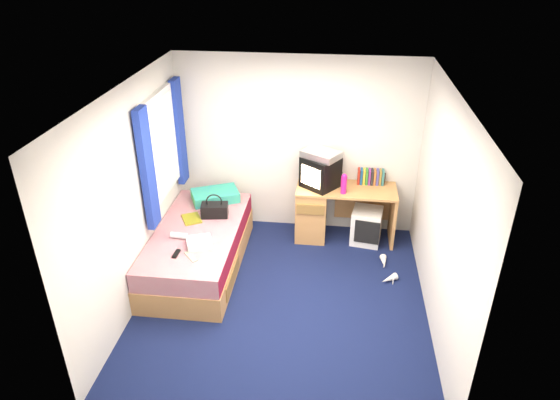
# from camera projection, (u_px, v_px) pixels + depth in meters

# --- Properties ---
(ground) EXTENTS (3.40, 3.40, 0.00)m
(ground) POSITION_uv_depth(u_px,v_px,m) (282.00, 299.00, 5.68)
(ground) COLOR #0C1438
(ground) RESTS_ON ground
(room_shell) EXTENTS (3.40, 3.40, 3.40)m
(room_shell) POSITION_uv_depth(u_px,v_px,m) (283.00, 185.00, 5.00)
(room_shell) COLOR white
(room_shell) RESTS_ON ground
(bed) EXTENTS (1.01, 2.00, 0.54)m
(bed) POSITION_uv_depth(u_px,v_px,m) (199.00, 248.00, 6.13)
(bed) COLOR tan
(bed) RESTS_ON ground
(pillow) EXTENTS (0.70, 0.60, 0.13)m
(pillow) POSITION_uv_depth(u_px,v_px,m) (215.00, 196.00, 6.63)
(pillow) COLOR #1B74B1
(pillow) RESTS_ON bed
(desk) EXTENTS (1.30, 0.55, 0.75)m
(desk) POSITION_uv_depth(u_px,v_px,m) (325.00, 209.00, 6.71)
(desk) COLOR tan
(desk) RESTS_ON ground
(storage_cube) EXTENTS (0.43, 0.43, 0.47)m
(storage_cube) POSITION_uv_depth(u_px,v_px,m) (366.00, 226.00, 6.66)
(storage_cube) COLOR white
(storage_cube) RESTS_ON ground
(crt_tv) EXTENTS (0.56, 0.55, 0.41)m
(crt_tv) POSITION_uv_depth(u_px,v_px,m) (320.00, 172.00, 6.46)
(crt_tv) COLOR black
(crt_tv) RESTS_ON desk
(vcr) EXTENTS (0.56, 0.52, 0.09)m
(vcr) POSITION_uv_depth(u_px,v_px,m) (321.00, 154.00, 6.34)
(vcr) COLOR silver
(vcr) RESTS_ON crt_tv
(book_row) EXTENTS (0.34, 0.13, 0.20)m
(book_row) POSITION_uv_depth(u_px,v_px,m) (371.00, 177.00, 6.58)
(book_row) COLOR maroon
(book_row) RESTS_ON desk
(picture_frame) EXTENTS (0.05, 0.12, 0.14)m
(picture_frame) POSITION_uv_depth(u_px,v_px,m) (384.00, 180.00, 6.57)
(picture_frame) COLOR black
(picture_frame) RESTS_ON desk
(pink_water_bottle) EXTENTS (0.09, 0.09, 0.24)m
(pink_water_bottle) POSITION_uv_depth(u_px,v_px,m) (344.00, 185.00, 6.33)
(pink_water_bottle) COLOR #D41D86
(pink_water_bottle) RESTS_ON desk
(aerosol_can) EXTENTS (0.05, 0.05, 0.16)m
(aerosol_can) POSITION_uv_depth(u_px,v_px,m) (341.00, 179.00, 6.57)
(aerosol_can) COLOR white
(aerosol_can) RESTS_ON desk
(handbag) EXTENTS (0.35, 0.23, 0.31)m
(handbag) POSITION_uv_depth(u_px,v_px,m) (215.00, 210.00, 6.24)
(handbag) COLOR black
(handbag) RESTS_ON bed
(towel) EXTENTS (0.34, 0.32, 0.09)m
(towel) POSITION_uv_depth(u_px,v_px,m) (199.00, 243.00, 5.65)
(towel) COLOR silver
(towel) RESTS_ON bed
(magazine) EXTENTS (0.32, 0.35, 0.01)m
(magazine) POSITION_uv_depth(u_px,v_px,m) (192.00, 219.00, 6.21)
(magazine) COLOR yellow
(magazine) RESTS_ON bed
(water_bottle) EXTENTS (0.20, 0.09, 0.07)m
(water_bottle) POSITION_uv_depth(u_px,v_px,m) (179.00, 236.00, 5.81)
(water_bottle) COLOR silver
(water_bottle) RESTS_ON bed
(colour_swatch_fan) EXTENTS (0.19, 0.20, 0.01)m
(colour_swatch_fan) POSITION_uv_depth(u_px,v_px,m) (191.00, 257.00, 5.48)
(colour_swatch_fan) COLOR gold
(colour_swatch_fan) RESTS_ON bed
(remote_control) EXTENTS (0.06, 0.16, 0.02)m
(remote_control) POSITION_uv_depth(u_px,v_px,m) (176.00, 254.00, 5.52)
(remote_control) COLOR black
(remote_control) RESTS_ON bed
(window_assembly) EXTENTS (0.11, 1.42, 1.40)m
(window_assembly) POSITION_uv_depth(u_px,v_px,m) (163.00, 148.00, 5.97)
(window_assembly) COLOR silver
(window_assembly) RESTS_ON room_shell
(white_heels) EXTENTS (0.23, 0.57, 0.09)m
(white_heels) POSITION_uv_depth(u_px,v_px,m) (386.00, 270.00, 6.11)
(white_heels) COLOR white
(white_heels) RESTS_ON ground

